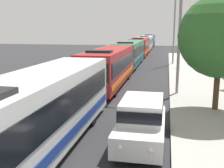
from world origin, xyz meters
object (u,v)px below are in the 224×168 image
bus_tail_end (149,40)px  bus_lead (41,109)px  bus_second_in_line (109,66)px  white_suv (142,120)px  bus_middle (130,53)px  streetlamp_mid (180,27)px  bus_fourth_in_line (140,46)px  streetlamp_far (174,23)px  roadside_tree (220,36)px  bus_rear (145,43)px

bus_tail_end → bus_lead: bearing=-90.0°
bus_second_in_line → white_suv: bus_second_in_line is taller
bus_lead → bus_middle: same height
bus_second_in_line → bus_tail_end: size_ratio=1.07×
bus_second_in_line → bus_middle: size_ratio=0.94×
bus_second_in_line → streetlamp_mid: (5.40, -2.22, 3.11)m
bus_middle → white_suv: bearing=-81.1°
bus_fourth_in_line → streetlamp_far: size_ratio=1.28×
bus_second_in_line → white_suv: (3.70, -11.26, -0.66)m
bus_lead → streetlamp_far: streetlamp_far is taller
bus_middle → roadside_tree: size_ratio=1.93×
bus_tail_end → bus_fourth_in_line: bearing=-90.0°
bus_tail_end → streetlamp_far: bearing=-81.3°
bus_rear → roadside_tree: roadside_tree is taller
bus_middle → roadside_tree: roadside_tree is taller
bus_lead → white_suv: (3.70, 1.41, -0.66)m
roadside_tree → bus_fourth_in_line: bearing=103.5°
bus_middle → bus_fourth_in_line: same height
bus_lead → bus_fourth_in_line: same height
streetlamp_mid → bus_rear: bearing=97.7°
streetlamp_mid → roadside_tree: 4.26m
roadside_tree → streetlamp_far: bearing=95.5°
bus_tail_end → white_suv: (3.70, -61.63, -0.66)m
bus_fourth_in_line → bus_rear: same height
white_suv → bus_second_in_line: bearing=108.2°
bus_second_in_line → bus_fourth_in_line: (-0.00, 25.10, -0.00)m
roadside_tree → bus_tail_end: bearing=97.5°
bus_fourth_in_line → streetlamp_mid: (5.40, -27.32, 3.11)m
bus_lead → bus_second_in_line: same height
bus_lead → white_suv: bearing=20.8°
streetlamp_far → bus_fourth_in_line: bearing=118.0°
bus_middle → streetlamp_far: bearing=24.9°
bus_tail_end → streetlamp_mid: 52.95m
bus_rear → streetlamp_mid: (5.40, -39.73, 3.11)m
bus_rear → roadside_tree: 44.15m
bus_rear → bus_tail_end: same height
bus_tail_end → streetlamp_mid: bearing=-84.1°
bus_second_in_line → streetlamp_far: (5.40, 14.95, 3.64)m
bus_lead → white_suv: 4.01m
bus_lead → streetlamp_mid: size_ratio=1.53×
streetlamp_mid → streetlamp_far: size_ratio=0.89×
bus_middle → bus_second_in_line: bearing=-90.0°
bus_fourth_in_line → streetlamp_far: 12.06m
streetlamp_far → bus_middle: bearing=-155.1°
roadside_tree → streetlamp_mid: bearing=118.6°
bus_tail_end → bus_rear: bearing=-90.0°
streetlamp_mid → roadside_tree: bearing=-61.4°
bus_lead → streetlamp_far: bearing=78.9°
bus_rear → bus_middle: bearing=-90.0°
bus_lead → streetlamp_far: 28.38m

